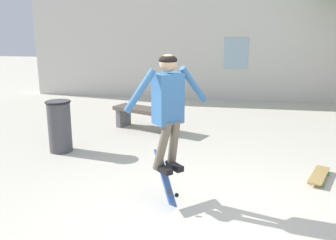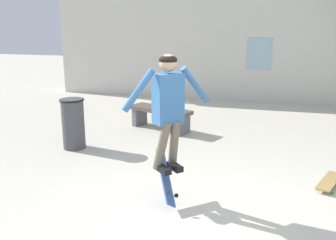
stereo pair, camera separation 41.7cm
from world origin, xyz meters
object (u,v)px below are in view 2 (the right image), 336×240
skateboard_flipping (166,177)px  park_bench (160,114)px  skater (168,103)px  skateboard_resting (329,181)px  trash_bin (73,123)px

skateboard_flipping → park_bench: bearing=167.7°
skater → skateboard_flipping: bearing=-179.2°
park_bench → skateboard_resting: (3.17, -2.17, -0.27)m
park_bench → trash_bin: (-1.20, -1.62, 0.15)m
park_bench → skater: (1.08, -3.32, 0.99)m
park_bench → skateboard_flipping: 3.43m
park_bench → skateboard_resting: 3.85m
trash_bin → skater: bearing=-36.8°
skateboard_flipping → skateboard_resting: skateboard_flipping is taller
park_bench → skateboard_resting: size_ratio=1.92×
trash_bin → skateboard_flipping: trash_bin is taller
skateboard_resting → trash_bin: bearing=-76.0°
skater → skateboard_resting: size_ratio=1.84×
park_bench → skater: bearing=-48.9°
skater → skateboard_resting: 2.71m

